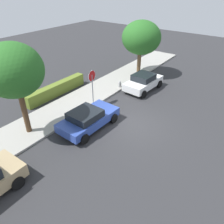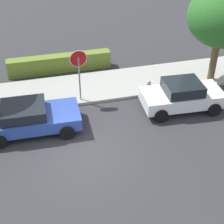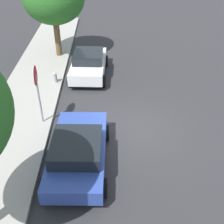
# 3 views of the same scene
# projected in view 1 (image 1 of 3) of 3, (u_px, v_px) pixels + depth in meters

# --- Properties ---
(ground_plane) EXTENTS (60.00, 60.00, 0.00)m
(ground_plane) POSITION_uv_depth(u_px,v_px,m) (133.00, 124.00, 14.64)
(ground_plane) COLOR #2D2D30
(sidewalk_curb) EXTENTS (32.00, 3.00, 0.14)m
(sidewalk_curb) POSITION_uv_depth(u_px,v_px,m) (78.00, 102.00, 17.16)
(sidewalk_curb) COLOR #9E9B93
(sidewalk_curb) RESTS_ON ground_plane
(stop_sign) EXTENTS (0.82, 0.08, 2.76)m
(stop_sign) POSITION_uv_depth(u_px,v_px,m) (92.00, 81.00, 15.98)
(stop_sign) COLOR gray
(stop_sign) RESTS_ON ground_plane
(parked_car_blue) EXTENTS (4.19, 2.23, 1.32)m
(parked_car_blue) POSITION_uv_depth(u_px,v_px,m) (88.00, 118.00, 14.03)
(parked_car_blue) COLOR #2D479E
(parked_car_blue) RESTS_ON ground_plane
(parked_car_white) EXTENTS (3.91, 2.18, 1.42)m
(parked_car_white) POSITION_uv_depth(u_px,v_px,m) (143.00, 82.00, 18.85)
(parked_car_white) COLOR white
(parked_car_white) RESTS_ON ground_plane
(street_tree_near_corner) EXTENTS (3.26, 3.26, 5.73)m
(street_tree_near_corner) POSITION_uv_depth(u_px,v_px,m) (13.00, 71.00, 11.46)
(street_tree_near_corner) COLOR #513823
(street_tree_near_corner) RESTS_ON ground_plane
(street_tree_mid_block) EXTENTS (3.64, 3.64, 5.20)m
(street_tree_mid_block) POSITION_uv_depth(u_px,v_px,m) (141.00, 38.00, 20.24)
(street_tree_mid_block) COLOR brown
(street_tree_mid_block) RESTS_ON ground_plane
(fire_hydrant) EXTENTS (0.30, 0.22, 0.72)m
(fire_hydrant) POSITION_uv_depth(u_px,v_px,m) (120.00, 85.00, 19.22)
(fire_hydrant) COLOR #A5A5A8
(fire_hydrant) RESTS_ON ground_plane
(front_yard_hedge) EXTENTS (5.84, 0.65, 0.97)m
(front_yard_hedge) POSITION_uv_depth(u_px,v_px,m) (57.00, 89.00, 18.12)
(front_yard_hedge) COLOR olive
(front_yard_hedge) RESTS_ON ground_plane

